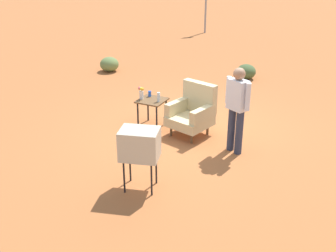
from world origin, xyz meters
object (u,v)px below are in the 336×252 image
at_px(side_table, 152,104).
at_px(tv_on_stand, 140,144).
at_px(armchair, 193,111).
at_px(soda_can_blue, 150,94).
at_px(road_sign, 206,0).
at_px(bottle_short_clear, 159,97).
at_px(flower_vase, 141,92).
at_px(person_standing, 237,105).

relative_size(side_table, tv_on_stand, 0.59).
relative_size(armchair, side_table, 1.75).
relative_size(side_table, soda_can_blue, 4.95).
xyz_separation_m(side_table, soda_can_blue, (-0.14, 0.16, 0.15)).
height_order(armchair, road_sign, road_sign).
bearing_deg(bottle_short_clear, road_sign, 105.95).
distance_m(tv_on_stand, bottle_short_clear, 2.36).
height_order(bottle_short_clear, soda_can_blue, bottle_short_clear).
bearing_deg(armchair, road_sign, 109.97).
xyz_separation_m(tv_on_stand, bottle_short_clear, (-0.81, 2.22, -0.08)).
bearing_deg(road_sign, flower_vase, -76.22).
distance_m(armchair, bottle_short_clear, 0.78).
height_order(side_table, soda_can_blue, soda_can_blue).
bearing_deg(tv_on_stand, road_sign, 106.72).
bearing_deg(flower_vase, armchair, 4.15).
bearing_deg(tv_on_stand, bottle_short_clear, 110.09).
xyz_separation_m(side_table, bottle_short_clear, (0.18, -0.04, 0.19)).
bearing_deg(tv_on_stand, soda_can_blue, 115.08).
relative_size(armchair, soda_can_blue, 8.69).
xyz_separation_m(road_sign, soda_can_blue, (2.53, -9.78, -0.72)).
height_order(road_sign, flower_vase, road_sign).
bearing_deg(road_sign, person_standing, -65.83).
relative_size(road_sign, bottle_short_clear, 12.20).
bearing_deg(side_table, soda_can_blue, 131.29).
bearing_deg(soda_can_blue, tv_on_stand, -64.92).
distance_m(armchair, tv_on_stand, 2.30).
bearing_deg(bottle_short_clear, tv_on_stand, -69.91).
height_order(road_sign, soda_can_blue, road_sign).
distance_m(tv_on_stand, flower_vase, 2.51).
relative_size(tv_on_stand, soda_can_blue, 8.44).
xyz_separation_m(person_standing, bottle_short_clear, (-1.77, 0.33, -0.23)).
bearing_deg(armchair, side_table, -178.63).
bearing_deg(bottle_short_clear, side_table, 168.65).
distance_m(armchair, soda_can_blue, 1.09).
bearing_deg(armchair, bottle_short_clear, -175.58).
bearing_deg(soda_can_blue, bottle_short_clear, -31.51).
xyz_separation_m(road_sign, bottle_short_clear, (2.85, -9.97, -0.68)).
xyz_separation_m(person_standing, road_sign, (-4.62, 10.30, 0.44)).
bearing_deg(flower_vase, person_standing, -7.99).
relative_size(road_sign, soda_can_blue, 20.00).
bearing_deg(bottle_short_clear, flower_vase, -176.36).
bearing_deg(person_standing, tv_on_stand, -116.99).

